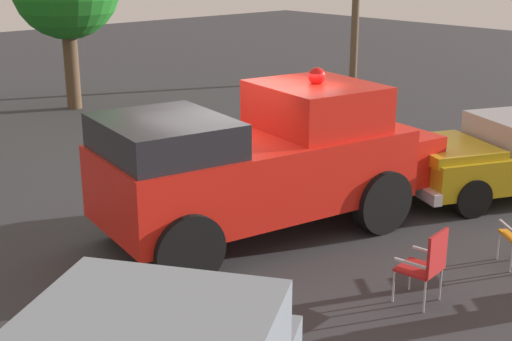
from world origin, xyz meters
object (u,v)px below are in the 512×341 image
vintage_fire_truck (268,160)px  lawn_chair_spare (428,262)px  classic_hot_rod (512,154)px  traffic_cone (121,309)px

vintage_fire_truck → lawn_chair_spare: size_ratio=6.09×
vintage_fire_truck → classic_hot_rod: size_ratio=1.31×
classic_hot_rod → vintage_fire_truck: bearing=-109.1°
vintage_fire_truck → classic_hot_rod: (1.61, 4.65, -0.45)m
lawn_chair_spare → classic_hot_rod: bearing=107.8°
traffic_cone → lawn_chair_spare: bearing=59.0°
vintage_fire_truck → traffic_cone: vintage_fire_truck is taller
vintage_fire_truck → lawn_chair_spare: bearing=-2.7°
lawn_chair_spare → traffic_cone: lawn_chair_spare is taller
vintage_fire_truck → lawn_chair_spare: vintage_fire_truck is taller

